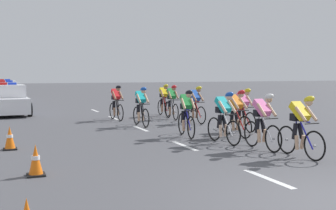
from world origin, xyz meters
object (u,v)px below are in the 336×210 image
Objects in this scene: cyclist_fifth at (186,113)px; cyclist_eighth at (141,106)px; cyclist_second at (263,121)px; cyclist_fourth at (236,113)px; cyclist_eleventh at (172,102)px; cyclist_seventh at (195,104)px; police_car_third at (4,91)px; cyclist_third at (224,117)px; cyclist_ninth at (116,102)px; traffic_cone_mid at (36,161)px; cyclist_tenth at (164,100)px; cyclist_lead at (301,126)px; police_car_nearest at (8,101)px; police_car_second at (6,95)px; cyclist_sixth at (243,109)px; traffic_cone_far at (10,138)px.

cyclist_fifth is 3.20m from cyclist_eighth.
cyclist_second is 1.00× the size of cyclist_fourth.
cyclist_seventh is at bearing -79.22° from cyclist_eleventh.
cyclist_second is 0.39× the size of police_car_third.
cyclist_ninth is at bearing 100.59° from cyclist_third.
cyclist_second is 1.00× the size of cyclist_eighth.
cyclist_fifth is at bearing 36.00° from traffic_cone_mid.
cyclist_second is 9.36m from cyclist_tenth.
cyclist_lead is 1.27m from cyclist_second.
cyclist_seventh is at bearing -43.02° from police_car_nearest.
cyclist_ninth is at bearing -67.09° from police_car_second.
police_car_nearest is at bearing 122.65° from cyclist_fourth.
police_car_second reaches higher than cyclist_sixth.
police_car_second is (-7.62, 15.46, -0.11)m from cyclist_sixth.
police_car_second reaches higher than cyclist_fourth.
cyclist_tenth is 7.76m from police_car_nearest.
cyclist_ninth is 16.36m from police_car_third.
cyclist_second and cyclist_eighth have the same top height.
cyclist_third is 1.00× the size of cyclist_eleventh.
police_car_second and police_car_third have the same top height.
traffic_cone_far is (-4.53, -5.90, -0.48)m from cyclist_ninth.
traffic_cone_far is (-0.17, -16.23, -0.37)m from police_car_second.
police_car_second is (-6.42, 20.01, -0.11)m from cyclist_lead.
police_car_third is at bearing 104.31° from cyclist_second.
cyclist_tenth is at bearing 88.06° from cyclist_fourth.
cyclist_seventh is at bearing 3.09° from cyclist_eighth.
police_car_third reaches higher than cyclist_fifth.
cyclist_eleventh is 8.36m from police_car_nearest.
cyclist_eleventh is 8.77m from traffic_cone_far.
police_car_nearest is at bearing 89.07° from traffic_cone_far.
cyclist_sixth is 6.07m from cyclist_ninth.
cyclist_seventh is 1.77m from cyclist_eleventh.
cyclist_fifth is (-1.21, 4.10, 0.00)m from cyclist_lead.
cyclist_second is 1.00× the size of cyclist_seventh.
police_car_second is at bearing 112.18° from cyclist_fourth.
cyclist_seventh is (1.90, 3.29, 0.00)m from cyclist_fifth.
cyclist_eleventh is 2.69× the size of traffic_cone_mid.
cyclist_fourth is 7.17m from traffic_cone_mid.
cyclist_fifth is at bearing -107.32° from cyclist_eleventh.
cyclist_fourth is 1.61m from cyclist_fifth.
cyclist_eighth is at bearing 35.51° from traffic_cone_far.
police_car_nearest is (-6.77, 4.89, -0.11)m from cyclist_eleventh.
cyclist_second is 1.00× the size of cyclist_tenth.
cyclist_ninth is 11.22m from police_car_second.
police_car_second reaches higher than cyclist_seventh.
cyclist_lead is at bearing -75.84° from police_car_third.
cyclist_sixth is (0.90, 1.03, 0.00)m from cyclist_fourth.
police_car_second is (-5.21, 15.91, -0.11)m from cyclist_fifth.
police_car_third is (-6.17, 24.19, -0.11)m from cyclist_second.
cyclist_tenth is at bearing 74.88° from cyclist_fifth.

